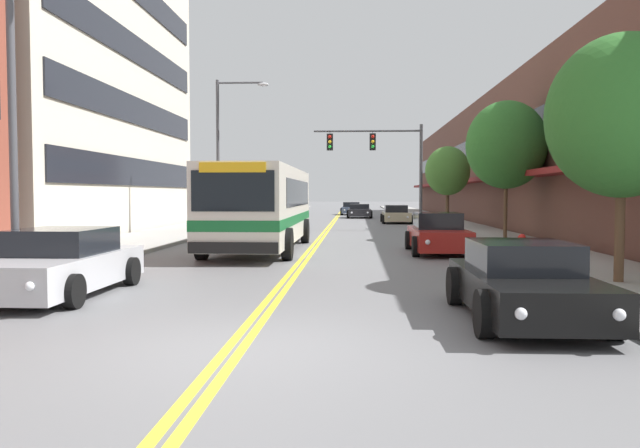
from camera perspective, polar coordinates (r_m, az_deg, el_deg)
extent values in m
plane|color=slate|center=(45.17, 1.23, 0.19)|extent=(240.00, 240.00, 0.00)
cube|color=#9E9B96|center=(46.04, -8.14, 0.29)|extent=(3.99, 106.00, 0.13)
cube|color=#9E9B96|center=(45.53, 10.70, 0.25)|extent=(3.99, 106.00, 0.13)
cube|color=yellow|center=(45.17, 1.10, 0.20)|extent=(0.14, 106.00, 0.01)
cube|color=yellow|center=(45.17, 1.35, 0.20)|extent=(0.14, 106.00, 0.01)
cube|color=beige|center=(37.35, -25.63, 16.45)|extent=(12.00, 21.00, 22.07)
cube|color=black|center=(33.81, -16.31, 4.56)|extent=(0.08, 19.32, 1.40)
cube|color=black|center=(34.06, -16.38, 9.87)|extent=(0.08, 19.32, 1.40)
cube|color=black|center=(34.59, -16.46, 15.06)|extent=(0.08, 19.32, 1.40)
cube|color=brown|center=(46.76, 18.39, 5.26)|extent=(8.00, 68.00, 8.34)
cube|color=maroon|center=(45.74, 12.84, 3.79)|extent=(1.10, 61.20, 0.24)
cube|color=black|center=(45.93, 13.50, 6.62)|extent=(0.08, 61.20, 1.40)
cube|color=silver|center=(22.86, -5.30, 1.80)|extent=(2.59, 10.96, 2.60)
cube|color=#196B33|center=(22.87, -5.29, 0.50)|extent=(2.61, 10.98, 0.32)
cube|color=black|center=(23.40, -5.10, 2.84)|extent=(2.62, 8.55, 0.93)
cube|color=black|center=(17.44, -7.99, 3.02)|extent=(2.33, 0.04, 1.14)
cube|color=yellow|center=(17.44, -8.01, 5.15)|extent=(1.86, 0.06, 0.28)
cube|color=black|center=(17.48, -7.97, -2.18)|extent=(2.54, 0.08, 0.32)
cylinder|color=black|center=(19.52, -10.76, -1.78)|extent=(0.30, 1.00, 1.00)
cylinder|color=black|center=(19.05, -3.00, -1.84)|extent=(0.30, 1.00, 1.00)
cylinder|color=black|center=(26.09, -7.18, -0.61)|extent=(0.30, 1.00, 1.00)
cylinder|color=black|center=(25.75, -1.38, -0.64)|extent=(0.30, 1.00, 1.00)
cube|color=#38383D|center=(39.19, -5.43, 0.55)|extent=(1.94, 4.23, 0.71)
cube|color=black|center=(39.34, -5.40, 1.46)|extent=(1.67, 1.86, 0.54)
cylinder|color=black|center=(38.07, -7.20, 0.15)|extent=(0.22, 0.61, 0.61)
cylinder|color=black|center=(37.76, -4.24, 0.14)|extent=(0.22, 0.61, 0.61)
cylinder|color=black|center=(40.65, -6.53, 0.32)|extent=(0.22, 0.61, 0.61)
cylinder|color=black|center=(40.36, -3.76, 0.31)|extent=(0.22, 0.61, 0.61)
sphere|color=silver|center=(37.19, -6.96, 0.48)|extent=(0.16, 0.16, 0.16)
sphere|color=silver|center=(36.98, -4.89, 0.48)|extent=(0.16, 0.16, 0.16)
cube|color=red|center=(41.39, -5.94, 0.72)|extent=(0.18, 0.04, 0.10)
cube|color=red|center=(41.19, -4.03, 0.71)|extent=(0.18, 0.04, 0.10)
cube|color=#B7B7BC|center=(13.56, -22.82, -3.94)|extent=(1.90, 4.62, 0.65)
cube|color=black|center=(13.68, -22.53, -1.44)|extent=(1.63, 2.03, 0.51)
cylinder|color=black|center=(11.89, -21.63, -5.74)|extent=(0.22, 0.62, 0.62)
cylinder|color=black|center=(15.29, -23.72, -3.92)|extent=(0.22, 0.62, 0.62)
cylinder|color=black|center=(14.52, -16.86, -4.15)|extent=(0.22, 0.62, 0.62)
sphere|color=silver|center=(11.20, -25.02, -5.19)|extent=(0.16, 0.16, 0.16)
cube|color=red|center=(15.94, -21.37, -2.82)|extent=(0.18, 0.04, 0.10)
cube|color=red|center=(15.42, -16.74, -2.93)|extent=(0.18, 0.04, 0.10)
cube|color=black|center=(10.61, 18.13, -5.77)|extent=(1.74, 4.29, 0.58)
cube|color=black|center=(10.71, 17.93, -2.82)|extent=(1.50, 1.89, 0.48)
cylinder|color=black|center=(9.15, 14.82, -7.93)|extent=(0.22, 0.70, 0.70)
cylinder|color=black|center=(9.66, 25.34, -7.53)|extent=(0.22, 0.70, 0.70)
cylinder|color=black|center=(11.73, 12.20, -5.54)|extent=(0.22, 0.70, 0.70)
cylinder|color=black|center=(12.14, 20.59, -5.38)|extent=(0.22, 0.70, 0.70)
sphere|color=silver|center=(8.38, 17.90, -7.82)|extent=(0.16, 0.16, 0.16)
sphere|color=silver|center=(8.77, 25.70, -7.49)|extent=(0.16, 0.16, 0.16)
cube|color=red|center=(12.56, 12.82, -4.25)|extent=(0.18, 0.04, 0.10)
cube|color=red|center=(12.83, 18.37, -4.18)|extent=(0.18, 0.04, 0.10)
cube|color=#BCAD89|center=(44.01, 6.95, 0.70)|extent=(1.78, 4.75, 0.59)
cube|color=black|center=(44.18, 6.94, 1.41)|extent=(1.53, 2.09, 0.49)
cylinder|color=black|center=(42.49, 5.85, 0.42)|extent=(0.22, 0.60, 0.60)
cylinder|color=black|center=(42.61, 8.31, 0.42)|extent=(0.22, 0.60, 0.60)
cylinder|color=black|center=(45.43, 5.68, 0.58)|extent=(0.22, 0.60, 0.60)
cylinder|color=black|center=(45.55, 7.98, 0.57)|extent=(0.22, 0.60, 0.60)
sphere|color=silver|center=(41.58, 6.31, 0.63)|extent=(0.16, 0.16, 0.16)
sphere|color=silver|center=(41.66, 8.02, 0.62)|extent=(0.16, 0.16, 0.16)
cube|color=red|center=(46.35, 5.97, 0.85)|extent=(0.18, 0.04, 0.10)
cube|color=red|center=(46.43, 7.55, 0.84)|extent=(0.18, 0.04, 0.10)
cube|color=maroon|center=(21.78, 10.73, -1.28)|extent=(1.73, 4.45, 0.65)
cube|color=black|center=(21.93, 10.69, 0.32)|extent=(1.49, 1.96, 0.55)
cylinder|color=black|center=(20.33, 8.75, -2.04)|extent=(0.22, 0.67, 0.67)
cylinder|color=black|center=(20.58, 13.69, -2.03)|extent=(0.22, 0.67, 0.67)
cylinder|color=black|center=(23.07, 8.09, -1.47)|extent=(0.22, 0.67, 0.67)
cylinder|color=black|center=(23.29, 12.46, -1.47)|extent=(0.22, 0.67, 0.67)
sphere|color=silver|center=(19.49, 9.82, -1.65)|extent=(0.16, 0.16, 0.16)
sphere|color=silver|center=(19.66, 13.34, -1.64)|extent=(0.16, 0.16, 0.16)
cube|color=red|center=(23.93, 8.55, -0.82)|extent=(0.18, 0.04, 0.10)
cube|color=red|center=(24.07, 11.51, -0.83)|extent=(0.18, 0.04, 0.10)
cube|color=#232328|center=(52.94, 3.63, 1.07)|extent=(1.87, 4.04, 0.59)
cube|color=black|center=(53.09, 3.63, 1.62)|extent=(1.61, 1.78, 0.41)
cylinder|color=black|center=(51.70, 2.57, 0.87)|extent=(0.22, 0.63, 0.63)
cylinder|color=black|center=(51.71, 4.70, 0.86)|extent=(0.22, 0.63, 0.63)
cylinder|color=black|center=(54.20, 2.60, 0.95)|extent=(0.22, 0.63, 0.63)
cylinder|color=black|center=(54.21, 4.63, 0.95)|extent=(0.22, 0.63, 0.63)
sphere|color=silver|center=(50.90, 2.91, 1.04)|extent=(0.16, 0.16, 0.16)
sphere|color=silver|center=(50.91, 4.38, 1.04)|extent=(0.16, 0.16, 0.16)
cube|color=red|center=(54.97, 2.91, 1.17)|extent=(0.18, 0.04, 0.10)
cube|color=red|center=(54.98, 4.31, 1.17)|extent=(0.18, 0.04, 0.10)
cube|color=#475675|center=(60.76, 2.88, 1.30)|extent=(1.82, 4.14, 0.58)
cube|color=black|center=(60.92, 2.88, 1.79)|extent=(1.57, 1.82, 0.46)
cylinder|color=black|center=(59.50, 1.97, 1.14)|extent=(0.22, 0.67, 0.67)
cylinder|color=black|center=(59.48, 3.77, 1.13)|extent=(0.22, 0.67, 0.67)
cylinder|color=black|center=(62.06, 2.03, 1.20)|extent=(0.22, 0.67, 0.67)
cylinder|color=black|center=(62.05, 3.75, 1.20)|extent=(0.22, 0.67, 0.67)
sphere|color=silver|center=(58.68, 2.25, 1.28)|extent=(0.16, 0.16, 0.16)
sphere|color=silver|center=(58.67, 3.49, 1.27)|extent=(0.16, 0.16, 0.16)
cube|color=red|center=(62.85, 2.29, 1.38)|extent=(0.18, 0.04, 0.10)
cube|color=red|center=(62.84, 3.49, 1.37)|extent=(0.18, 0.04, 0.10)
cylinder|color=#47474C|center=(34.90, 9.21, 4.21)|extent=(0.18, 0.18, 5.85)
cylinder|color=#47474C|center=(34.88, 4.35, 8.48)|extent=(5.92, 0.11, 0.11)
cube|color=black|center=(34.84, 4.84, 7.49)|extent=(0.34, 0.26, 0.92)
sphere|color=red|center=(34.70, 4.85, 7.97)|extent=(0.18, 0.18, 0.18)
sphere|color=yellow|center=(34.68, 4.85, 7.52)|extent=(0.18, 0.18, 0.18)
sphere|color=green|center=(34.66, 4.84, 7.06)|extent=(0.18, 0.18, 0.18)
cylinder|color=black|center=(34.88, 4.84, 8.36)|extent=(0.02, 0.02, 0.14)
cube|color=black|center=(34.85, 0.91, 7.50)|extent=(0.34, 0.26, 0.92)
sphere|color=red|center=(34.72, 0.90, 7.98)|extent=(0.18, 0.18, 0.18)
sphere|color=yellow|center=(34.69, 0.90, 7.52)|extent=(0.18, 0.18, 0.18)
sphere|color=green|center=(34.67, 0.90, 7.07)|extent=(0.18, 0.18, 0.18)
cylinder|color=black|center=(34.90, 0.91, 8.37)|extent=(0.02, 0.02, 0.14)
cylinder|color=#47474C|center=(14.20, -26.36, 11.57)|extent=(0.16, 0.16, 8.54)
cylinder|color=#47474C|center=(31.80, -9.31, 6.02)|extent=(0.16, 0.16, 7.70)
cylinder|color=#47474C|center=(32.00, -7.32, 12.69)|extent=(2.29, 0.10, 0.10)
ellipsoid|color=#B2B2B7|center=(31.80, -5.24, 12.58)|extent=(0.56, 0.28, 0.20)
cylinder|color=brown|center=(14.96, 25.71, -0.56)|extent=(0.21, 0.21, 2.22)
ellipsoid|color=#2D6B28|center=(15.03, 25.91, 8.88)|extent=(3.20, 3.20, 3.52)
cylinder|color=brown|center=(28.35, 16.60, 1.39)|extent=(0.16, 0.16, 2.56)
ellipsoid|color=#2D6B28|center=(28.43, 16.67, 6.95)|extent=(3.47, 3.47, 3.82)
cylinder|color=brown|center=(36.71, 11.55, 1.41)|extent=(0.20, 0.20, 2.14)
ellipsoid|color=#42752D|center=(36.72, 11.59, 4.79)|extent=(2.56, 2.56, 2.82)
cylinder|color=red|center=(17.21, 17.96, -2.56)|extent=(0.23, 0.23, 0.69)
sphere|color=red|center=(17.18, 17.98, -1.22)|extent=(0.21, 0.21, 0.21)
cylinder|color=red|center=(17.16, 17.46, -2.31)|extent=(0.08, 0.10, 0.10)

